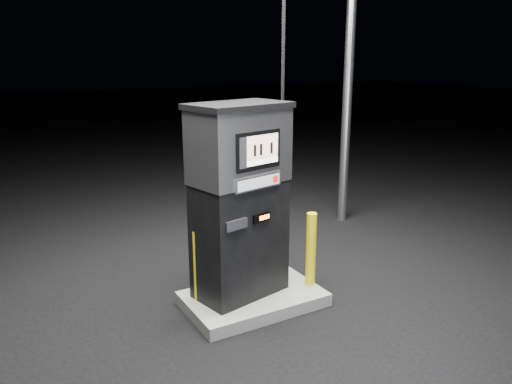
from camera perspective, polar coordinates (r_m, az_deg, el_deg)
ground at (r=6.14m, az=-0.33°, el=-12.72°), size 80.00×80.00×0.00m
pump_island at (r=6.10m, az=-0.33°, el=-12.10°), size 1.60×1.00×0.15m
fuel_dispenser at (r=5.67m, az=-1.85°, el=-0.89°), size 1.29×0.88×4.65m
bollard_left at (r=5.80m, az=-6.63°, el=-8.35°), size 0.12×0.12×0.84m
bollard_right at (r=6.15m, az=6.30°, el=-6.50°), size 0.15×0.15×0.92m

